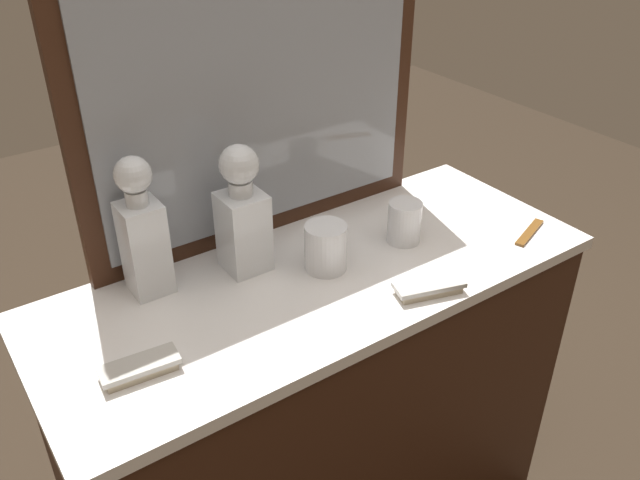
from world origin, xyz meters
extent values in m
cube|color=#381E11|center=(0.00, 0.00, 0.40)|extent=(1.14, 0.46, 0.80)
cube|color=white|center=(0.00, 0.00, 0.81)|extent=(1.17, 0.47, 0.03)
cube|color=#381E11|center=(0.00, 0.22, 1.13)|extent=(0.80, 0.03, 0.61)
cube|color=gray|center=(0.00, 0.20, 1.13)|extent=(0.72, 0.01, 0.53)
cube|color=white|center=(-0.11, 0.11, 0.91)|extent=(0.09, 0.09, 0.17)
cube|color=brown|center=(-0.11, 0.11, 0.88)|extent=(0.07, 0.07, 0.11)
cylinder|color=white|center=(-0.11, 0.11, 1.01)|extent=(0.05, 0.05, 0.03)
sphere|color=white|center=(-0.11, 0.11, 1.06)|extent=(0.08, 0.08, 0.08)
cube|color=white|center=(-0.31, 0.15, 0.92)|extent=(0.08, 0.08, 0.19)
cube|color=brown|center=(-0.31, 0.15, 0.90)|extent=(0.07, 0.07, 0.15)
cylinder|color=white|center=(-0.31, 0.15, 1.03)|extent=(0.04, 0.04, 0.03)
sphere|color=white|center=(-0.31, 0.15, 1.07)|extent=(0.07, 0.07, 0.07)
cylinder|color=white|center=(0.02, 0.01, 0.87)|extent=(0.09, 0.09, 0.10)
cylinder|color=silver|center=(0.02, 0.01, 0.83)|extent=(0.08, 0.08, 0.01)
cylinder|color=white|center=(0.22, 0.00, 0.87)|extent=(0.07, 0.07, 0.09)
cylinder|color=silver|center=(0.22, 0.00, 0.83)|extent=(0.07, 0.07, 0.01)
cube|color=#B7A88C|center=(-0.42, -0.07, 0.83)|extent=(0.12, 0.06, 0.01)
cube|color=#B7B5AD|center=(-0.42, -0.07, 0.84)|extent=(0.14, 0.06, 0.01)
cube|color=#B7A88C|center=(0.14, -0.18, 0.83)|extent=(0.13, 0.08, 0.01)
cube|color=#B7B5AD|center=(0.14, -0.18, 0.84)|extent=(0.15, 0.09, 0.01)
cube|color=brown|center=(0.48, -0.14, 0.83)|extent=(0.13, 0.06, 0.01)
camera|label=1|loc=(-0.64, -0.92, 1.59)|focal=37.09mm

